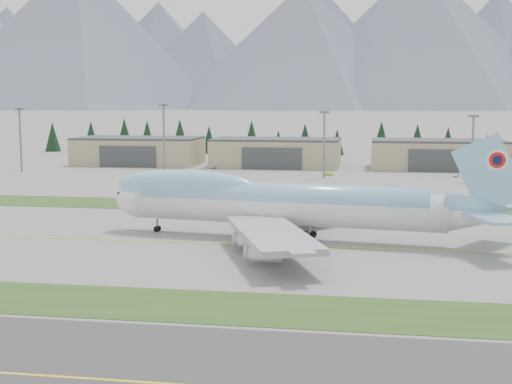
% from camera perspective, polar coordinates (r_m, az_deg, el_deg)
% --- Properties ---
extents(ground, '(7000.00, 7000.00, 0.00)m').
position_cam_1_polar(ground, '(124.67, -0.79, -4.23)').
color(ground, slate).
rests_on(ground, ground).
extents(grass_strip_near, '(400.00, 14.00, 0.08)m').
position_cam_1_polar(grass_strip_near, '(88.58, -5.17, -9.06)').
color(grass_strip_near, '#294D1B').
rests_on(grass_strip_near, ground).
extents(grass_strip_far, '(400.00, 18.00, 0.08)m').
position_cam_1_polar(grass_strip_far, '(168.49, 1.91, -1.21)').
color(grass_strip_far, '#294D1B').
rests_on(grass_strip_far, ground).
extents(asphalt_taxiway, '(400.00, 32.00, 0.04)m').
position_cam_1_polar(asphalt_taxiway, '(66.89, -10.48, -14.68)').
color(asphalt_taxiway, '#3A3A3A').
rests_on(asphalt_taxiway, ground).
extents(taxiway_line_main, '(400.00, 0.40, 0.02)m').
position_cam_1_polar(taxiway_line_main, '(124.67, -0.79, -4.23)').
color(taxiway_line_main, yellow).
rests_on(taxiway_line_main, ground).
extents(taxiway_line_near, '(400.00, 0.40, 0.02)m').
position_cam_1_polar(taxiway_line_near, '(66.89, -10.48, -14.68)').
color(taxiway_line_near, yellow).
rests_on(taxiway_line_near, ground).
extents(boeing_747_freighter, '(75.70, 64.57, 19.87)m').
position_cam_1_polar(boeing_747_freighter, '(128.86, 2.09, -0.90)').
color(boeing_747_freighter, silver).
rests_on(boeing_747_freighter, ground).
extents(hangar_left, '(48.00, 26.60, 10.80)m').
position_cam_1_polar(hangar_left, '(285.89, -9.36, 3.27)').
color(hangar_left, gray).
rests_on(hangar_left, ground).
extents(hangar_center, '(48.00, 26.60, 10.80)m').
position_cam_1_polar(hangar_center, '(273.30, 1.64, 3.19)').
color(hangar_center, gray).
rests_on(hangar_center, ground).
extents(hangar_right, '(48.00, 26.60, 10.80)m').
position_cam_1_polar(hangar_right, '(271.86, 14.29, 2.94)').
color(hangar_right, gray).
rests_on(hangar_right, ground).
extents(floodlight_masts, '(203.29, 8.73, 24.25)m').
position_cam_1_polar(floodlight_masts, '(231.10, 7.58, 4.93)').
color(floodlight_masts, slate).
rests_on(floodlight_masts, ground).
extents(service_vehicle_a, '(1.37, 3.31, 1.12)m').
position_cam_1_polar(service_vehicle_a, '(264.19, -3.44, 1.86)').
color(service_vehicle_a, silver).
rests_on(service_vehicle_a, ground).
extents(service_vehicle_b, '(3.61, 2.40, 1.12)m').
position_cam_1_polar(service_vehicle_b, '(240.64, 5.85, 1.31)').
color(service_vehicle_b, '#A7BA2E').
rests_on(service_vehicle_b, ground).
extents(service_vehicle_c, '(2.60, 3.98, 1.07)m').
position_cam_1_polar(service_vehicle_c, '(244.48, 15.70, 1.17)').
color(service_vehicle_c, silver).
rests_on(service_vehicle_c, ground).
extents(conifer_belt, '(273.31, 14.42, 16.88)m').
position_cam_1_polar(conifer_belt, '(336.44, 1.93, 4.29)').
color(conifer_belt, black).
rests_on(conifer_belt, ground).
extents(mountain_ridge_front, '(4337.16, 1156.13, 512.14)m').
position_cam_1_polar(mountain_ridge_front, '(2318.90, 8.12, 12.16)').
color(mountain_ridge_front, '#4A5363').
rests_on(mountain_ridge_front, ground).
extents(mountain_ridge_rear, '(4401.84, 1074.60, 537.30)m').
position_cam_1_polar(mountain_ridge_rear, '(3039.40, 14.45, 11.28)').
color(mountain_ridge_rear, '#4A5363').
rests_on(mountain_ridge_rear, ground).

